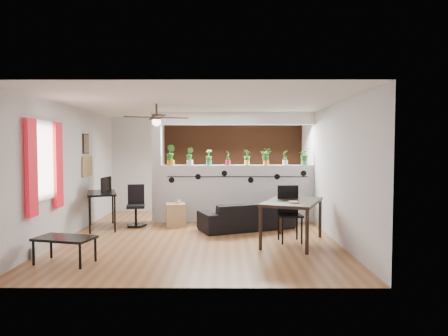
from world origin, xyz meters
TOP-DOWN VIEW (x-y plane):
  - room_shell at (0.00, 0.00)m, footprint 6.30×7.10m
  - partition_wall at (0.80, 1.50)m, footprint 3.60×0.18m
  - ceiling_header at (0.80, 1.50)m, footprint 3.60×0.18m
  - pier_column at (-1.11, 1.50)m, footprint 0.22×0.20m
  - brick_panel at (0.80, 2.97)m, footprint 3.90×0.05m
  - vine_decal at (0.80, 1.40)m, footprint 3.31×0.01m
  - window_assembly at (-2.56, -1.20)m, footprint 0.09×1.30m
  - baseboard_heater at (-2.54, -1.20)m, footprint 0.08×1.00m
  - corkboard at (-2.58, 0.95)m, footprint 0.03×0.60m
  - framed_art at (-2.58, 0.90)m, footprint 0.03×0.34m
  - ceiling_fan at (-0.80, -0.30)m, footprint 1.19×1.19m
  - potted_plant_0 at (-0.78, 1.50)m, footprint 0.32×0.31m
  - potted_plant_1 at (-0.33, 1.50)m, footprint 0.26×0.23m
  - potted_plant_2 at (0.12, 1.50)m, footprint 0.21×0.18m
  - potted_plant_3 at (0.57, 1.50)m, footprint 0.16×0.19m
  - potted_plant_4 at (1.03, 1.50)m, footprint 0.23×0.22m
  - potted_plant_5 at (1.48, 1.50)m, footprint 0.23×0.21m
  - potted_plant_6 at (1.93, 1.50)m, footprint 0.22×0.22m
  - potted_plant_7 at (2.38, 1.50)m, footprint 0.25×0.25m
  - sofa at (0.97, 0.64)m, footprint 2.06×1.41m
  - cube_shelf at (-0.60, 0.96)m, footprint 0.48×0.45m
  - cup at (-0.55, 0.96)m, footprint 0.16×0.16m
  - computer_desk at (-2.18, 0.69)m, footprint 0.89×1.23m
  - monitor at (-2.18, 0.84)m, footprint 0.31×0.08m
  - office_chair at (-1.49, 0.92)m, footprint 0.48×0.48m
  - dining_table at (1.75, -0.63)m, footprint 1.36×1.68m
  - book at (1.65, -0.93)m, footprint 0.18×0.23m
  - folding_chair at (1.72, -0.45)m, footprint 0.45×0.45m
  - coffee_table at (-1.94, -1.93)m, footprint 0.96×0.68m

SIDE VIEW (x-z plane):
  - baseboard_heater at x=-2.54m, z-range 0.00..0.18m
  - cube_shelf at x=-0.60m, z-range 0.00..0.51m
  - sofa at x=0.97m, z-range 0.00..0.56m
  - coffee_table at x=-1.94m, z-range 0.16..0.57m
  - office_chair at x=-1.49m, z-range -0.05..0.86m
  - cup at x=-0.55m, z-range 0.51..0.60m
  - folding_chair at x=1.72m, z-range 0.09..1.14m
  - partition_wall at x=0.80m, z-range 0.00..1.35m
  - dining_table at x=1.75m, z-range 0.31..1.11m
  - computer_desk at x=-2.18m, z-range 0.32..1.12m
  - book at x=1.65m, z-range 0.79..0.81m
  - monitor at x=-2.18m, z-range 0.80..0.97m
  - vine_decal at x=0.80m, z-range 0.93..1.23m
  - room_shell at x=0.00m, z-range -0.15..2.75m
  - pier_column at x=-1.11m, z-range 0.00..2.60m
  - brick_panel at x=0.80m, z-range 0.00..2.60m
  - corkboard at x=-2.58m, z-range 1.12..1.58m
  - window_assembly at x=-2.56m, z-range 0.73..2.28m
  - potted_plant_3 at x=0.57m, z-range 1.36..1.72m
  - potted_plant_6 at x=1.93m, z-range 1.36..1.72m
  - potted_plant_2 at x=0.12m, z-range 1.36..1.73m
  - potted_plant_4 at x=1.03m, z-range 1.36..1.73m
  - potted_plant_5 at x=1.48m, z-range 1.36..1.75m
  - potted_plant_7 at x=2.38m, z-range 1.36..1.76m
  - potted_plant_1 at x=-0.33m, z-range 1.36..1.78m
  - potted_plant_0 at x=-0.78m, z-range 1.36..1.85m
  - framed_art at x=-2.58m, z-range 1.63..2.07m
  - ceiling_fan at x=-0.80m, z-range 2.10..2.53m
  - ceiling_header at x=0.80m, z-range 2.30..2.60m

